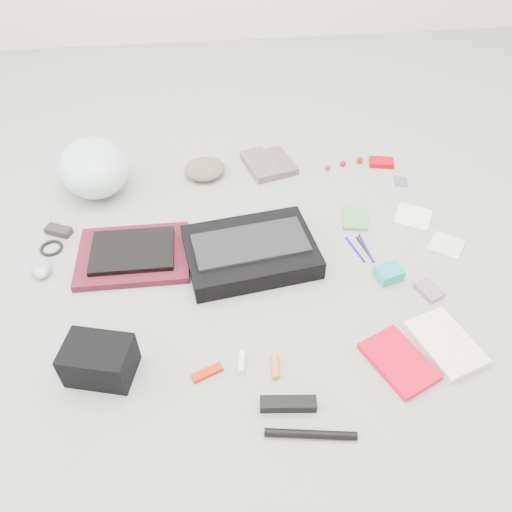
{
  "coord_description": "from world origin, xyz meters",
  "views": [
    {
      "loc": [
        -0.14,
        -1.22,
        1.28
      ],
      "look_at": [
        0.0,
        0.0,
        0.05
      ],
      "focal_mm": 35.0,
      "sensor_mm": 36.0,
      "label": 1
    }
  ],
  "objects": [
    {
      "name": "ground_plane",
      "position": [
        0.0,
        0.0,
        0.0
      ],
      "size": [
        4.0,
        4.0,
        0.0
      ],
      "primitive_type": "plane",
      "color": "gray"
    },
    {
      "name": "messenger_bag",
      "position": [
        -0.02,
        0.04,
        0.04
      ],
      "size": [
        0.49,
        0.38,
        0.07
      ],
      "primitive_type": "cube",
      "rotation": [
        0.0,
        0.0,
        0.14
      ],
      "color": "black",
      "rests_on": "ground_plane"
    },
    {
      "name": "bag_flap",
      "position": [
        -0.02,
        0.04,
        0.08
      ],
      "size": [
        0.42,
        0.23,
        0.01
      ],
      "primitive_type": "cube",
      "rotation": [
        0.0,
        0.0,
        0.14
      ],
      "color": "black",
      "rests_on": "messenger_bag"
    },
    {
      "name": "laptop_sleeve",
      "position": [
        -0.43,
        0.09,
        0.01
      ],
      "size": [
        0.4,
        0.3,
        0.03
      ],
      "primitive_type": "cube",
      "rotation": [
        0.0,
        0.0,
        -0.01
      ],
      "color": "#50121E",
      "rests_on": "ground_plane"
    },
    {
      "name": "laptop",
      "position": [
        -0.43,
        0.09,
        0.04
      ],
      "size": [
        0.29,
        0.21,
        0.02
      ],
      "primitive_type": "cube",
      "rotation": [
        0.0,
        0.0,
        -0.01
      ],
      "color": "black",
      "rests_on": "laptop_sleeve"
    },
    {
      "name": "bike_helmet",
      "position": [
        -0.6,
        0.53,
        0.1
      ],
      "size": [
        0.36,
        0.41,
        0.21
      ],
      "primitive_type": "ellipsoid",
      "rotation": [
        0.0,
        0.0,
        0.3
      ],
      "color": "silver",
      "rests_on": "ground_plane"
    },
    {
      "name": "beanie",
      "position": [
        -0.16,
        0.57,
        0.03
      ],
      "size": [
        0.21,
        0.2,
        0.06
      ],
      "primitive_type": "ellipsoid",
      "rotation": [
        0.0,
        0.0,
        0.22
      ],
      "color": "#665D49",
      "rests_on": "ground_plane"
    },
    {
      "name": "mitten_left",
      "position": [
        0.09,
        0.59,
        0.02
      ],
      "size": [
        0.17,
        0.24,
        0.03
      ],
      "primitive_type": "cube",
      "rotation": [
        0.0,
        0.0,
        0.27
      ],
      "color": "#635953",
      "rests_on": "ground_plane"
    },
    {
      "name": "mitten_right",
      "position": [
        0.17,
        0.6,
        0.01
      ],
      "size": [
        0.15,
        0.22,
        0.03
      ],
      "primitive_type": "cube",
      "rotation": [
        0.0,
        0.0,
        0.29
      ],
      "color": "brown",
      "rests_on": "ground_plane"
    },
    {
      "name": "power_brick",
      "position": [
        -0.72,
        0.25,
        0.01
      ],
      "size": [
        0.11,
        0.08,
        0.03
      ],
      "primitive_type": "cube",
      "rotation": [
        0.0,
        0.0,
        -0.43
      ],
      "color": "black",
      "rests_on": "ground_plane"
    },
    {
      "name": "cable_coil",
      "position": [
        -0.74,
        0.17,
        0.01
      ],
      "size": [
        0.1,
        0.1,
        0.01
      ],
      "primitive_type": "torus",
      "rotation": [
        0.0,
        0.0,
        -0.25
      ],
      "color": "black",
      "rests_on": "ground_plane"
    },
    {
      "name": "mouse",
      "position": [
        -0.75,
        0.06,
        0.02
      ],
      "size": [
        0.09,
        0.12,
        0.04
      ],
      "primitive_type": "ellipsoid",
      "rotation": [
        0.0,
        0.0,
        0.21
      ],
      "color": "#9795AA",
      "rests_on": "ground_plane"
    },
    {
      "name": "camera_bag",
      "position": [
        -0.49,
        -0.38,
        0.06
      ],
      "size": [
        0.22,
        0.18,
        0.12
      ],
      "primitive_type": "cube",
      "rotation": [
        0.0,
        0.0,
        -0.26
      ],
      "color": "black",
      "rests_on": "ground_plane"
    },
    {
      "name": "multitool",
      "position": [
        -0.19,
        -0.42,
        0.01
      ],
      "size": [
        0.1,
        0.06,
        0.01
      ],
      "primitive_type": "cube",
      "rotation": [
        0.0,
        0.0,
        0.38
      ],
      "color": "#B91801",
      "rests_on": "ground_plane"
    },
    {
      "name": "toiletry_tube_white",
      "position": [
        -0.09,
        -0.4,
        0.01
      ],
      "size": [
        0.03,
        0.07,
        0.02
      ],
      "primitive_type": "cylinder",
      "rotation": [
        1.57,
        0.0,
        -0.16
      ],
      "color": "white",
      "rests_on": "ground_plane"
    },
    {
      "name": "toiletry_tube_orange",
      "position": [
        0.01,
        -0.42,
        0.01
      ],
      "size": [
        0.03,
        0.08,
        0.02
      ],
      "primitive_type": "cylinder",
      "rotation": [
        1.57,
        0.0,
        -0.09
      ],
      "color": "orange",
      "rests_on": "ground_plane"
    },
    {
      "name": "u_lock",
      "position": [
        0.03,
        -0.55,
        0.02
      ],
      "size": [
        0.16,
        0.05,
        0.03
      ],
      "primitive_type": "cube",
      "rotation": [
        0.0,
        0.0,
        -0.1
      ],
      "color": "black",
      "rests_on": "ground_plane"
    },
    {
      "name": "bike_pump",
      "position": [
        0.07,
        -0.64,
        0.01
      ],
      "size": [
        0.25,
        0.06,
        0.02
      ],
      "primitive_type": "cylinder",
      "rotation": [
        0.0,
        1.57,
        -0.16
      ],
      "color": "black",
      "rests_on": "ground_plane"
    },
    {
      "name": "book_red",
      "position": [
        0.38,
        -0.45,
        0.01
      ],
      "size": [
        0.22,
        0.25,
        0.02
      ],
      "primitive_type": "cube",
      "rotation": [
        0.0,
        0.0,
        0.42
      ],
      "color": "red",
      "rests_on": "ground_plane"
    },
    {
      "name": "book_white",
      "position": [
        0.54,
        -0.4,
        0.01
      ],
      "size": [
        0.21,
        0.26,
        0.02
      ],
      "primitive_type": "cube",
      "rotation": [
        0.0,
        0.0,
        0.31
      ],
      "color": "white",
      "rests_on": "ground_plane"
    },
    {
      "name": "notepad",
      "position": [
        0.41,
        0.2,
        0.01
      ],
      "size": [
        0.12,
        0.14,
        0.01
      ],
      "primitive_type": "cube",
      "rotation": [
        0.0,
        0.0,
        -0.2
      ],
      "color": "#4E824B",
      "rests_on": "ground_plane"
    },
    {
      "name": "pen_blue",
      "position": [
        0.37,
        0.04,
        0.0
      ],
      "size": [
        0.04,
        0.14,
        0.01
      ],
      "primitive_type": "cylinder",
      "rotation": [
        1.57,
        0.0,
        0.26
      ],
      "color": "#140D8D",
      "rests_on": "ground_plane"
    },
    {
      "name": "pen_black",
      "position": [
        0.41,
        0.04,
        0.0
      ],
      "size": [
        0.04,
        0.14,
        0.01
      ],
      "primitive_type": "cylinder",
      "rotation": [
        1.57,
        0.0,
        0.21
      ],
      "color": "black",
      "rests_on": "ground_plane"
    },
    {
      "name": "pen_navy",
      "position": [
        0.41,
        0.04,
        0.0
      ],
      "size": [
        0.02,
        0.15,
        0.01
      ],
      "primitive_type": "cylinder",
      "rotation": [
        1.57,
        0.0,
        0.1
      ],
      "color": "navy",
      "rests_on": "ground_plane"
    },
    {
      "name": "accordion_wallet",
      "position": [
        0.45,
        -0.11,
        0.02
      ],
      "size": [
        0.1,
        0.09,
        0.04
      ],
      "primitive_type": "cube",
      "rotation": [
        0.0,
        0.0,
        0.25
      ],
      "color": "#13AB9A",
      "rests_on": "ground_plane"
    },
    {
      "name": "card_deck",
      "position": [
        0.57,
        -0.19,
        0.01
      ],
      "size": [
        0.09,
        0.11,
        0.02
      ],
      "primitive_type": "cube",
      "rotation": [
        0.0,
        0.0,
        0.38
      ],
      "color": "gray",
      "rests_on": "ground_plane"
    },
    {
      "name": "napkin_top",
      "position": [
        0.64,
        0.19,
        0.0
      ],
      "size": [
        0.18,
        0.18,
        0.01
      ],
      "primitive_type": "cube",
      "rotation": [
        0.0,
        0.0,
        1.05
      ],
      "color": "white",
      "rests_on": "ground_plane"
    },
    {
      "name": "napkin_bottom",
      "position": [
        0.71,
        0.02,
        0.0
      ],
      "size": [
        0.16,
        0.16,
        0.01
      ],
      "primitive_type": "cube",
      "rotation": [
        0.0,
        0.0,
        0.91
      ],
      "color": "silver",
      "rests_on": "ground_plane"
    },
    {
      "name": "lollipop_a",
      "position": [
        0.38,
        0.54,
        0.01
      ],
      "size": [
        0.03,
        0.03,
        0.02
      ],
      "primitive_type": "sphere",
      "rotation": [
        0.0,
        0.0,
        -0.3
      ],
      "color": "red",
      "rests_on": "ground_plane"
    },
    {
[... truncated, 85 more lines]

